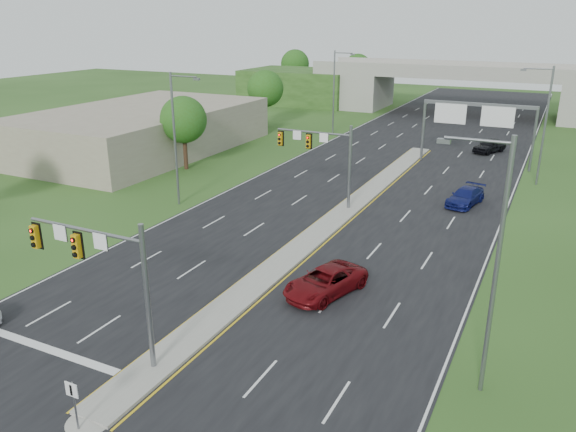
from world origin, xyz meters
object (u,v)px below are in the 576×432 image
(car_far_a, at_px, (325,282))
(car_far_b, at_px, (465,197))
(overpass, at_px, (467,92))
(keep_right_sign, at_px, (73,398))
(signal_mast_near, at_px, (104,265))
(car_far_c, at_px, (490,146))
(signal_mast_far, at_px, (324,151))
(sign_gantry, at_px, (476,117))

(car_far_a, xyz_separation_m, car_far_b, (4.34, 20.38, -0.04))
(overpass, bearing_deg, keep_right_sign, -90.00)
(signal_mast_near, bearing_deg, car_far_b, 70.73)
(car_far_b, bearing_deg, car_far_a, -90.65)
(car_far_a, height_order, car_far_b, car_far_a)
(car_far_b, distance_m, car_far_c, 21.56)
(signal_mast_far, relative_size, car_far_a, 1.28)
(sign_gantry, distance_m, overpass, 35.75)
(overpass, bearing_deg, car_far_a, -86.62)
(sign_gantry, distance_m, car_far_b, 15.13)
(keep_right_sign, xyz_separation_m, sign_gantry, (6.68, 49.45, 3.72))
(signal_mast_near, xyz_separation_m, signal_mast_far, (0.00, 25.00, 0.00))
(signal_mast_far, bearing_deg, sign_gantry, 65.89)
(sign_gantry, height_order, car_far_a, sign_gantry)
(signal_mast_near, distance_m, keep_right_sign, 5.94)
(keep_right_sign, bearing_deg, overpass, 90.00)
(car_far_a, relative_size, car_far_c, 1.14)
(signal_mast_far, xyz_separation_m, overpass, (2.26, 55.07, -1.17))
(signal_mast_near, distance_m, sign_gantry, 45.88)
(car_far_a, bearing_deg, sign_gantry, 103.14)
(signal_mast_far, xyz_separation_m, keep_right_sign, (2.26, -29.45, -3.21))
(signal_mast_near, distance_m, signal_mast_far, 25.00)
(sign_gantry, bearing_deg, car_far_b, -82.96)
(sign_gantry, bearing_deg, keep_right_sign, -97.70)
(signal_mast_far, height_order, car_far_a, signal_mast_far)
(signal_mast_far, bearing_deg, car_far_a, -66.57)
(keep_right_sign, relative_size, car_far_c, 0.46)
(sign_gantry, height_order, car_far_b, sign_gantry)
(sign_gantry, relative_size, car_far_b, 2.35)
(overpass, bearing_deg, signal_mast_far, -92.35)
(car_far_a, bearing_deg, car_far_c, 102.68)
(signal_mast_far, xyz_separation_m, sign_gantry, (8.95, 19.99, 0.51))
(signal_mast_near, bearing_deg, keep_right_sign, -63.06)
(signal_mast_far, distance_m, overpass, 55.13)
(car_far_b, bearing_deg, overpass, 111.08)
(car_far_c, bearing_deg, car_far_a, -70.16)
(keep_right_sign, height_order, overpass, overpass)
(sign_gantry, relative_size, car_far_c, 2.42)
(keep_right_sign, relative_size, car_far_a, 0.40)
(signal_mast_far, bearing_deg, overpass, 87.65)
(signal_mast_near, xyz_separation_m, car_far_c, (9.81, 52.20, -3.89))
(keep_right_sign, distance_m, overpass, 84.55)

